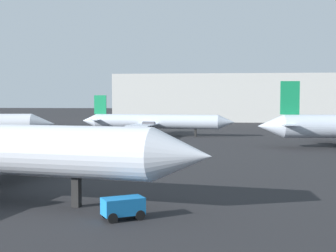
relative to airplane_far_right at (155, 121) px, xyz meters
name	(u,v)px	position (x,y,z in m)	size (l,w,h in m)	color
airplane_far_right	(155,121)	(0.00, 0.00, 0.00)	(29.26, 18.93, 7.59)	#B2BCCC
baggage_cart	(123,207)	(6.48, -60.72, -1.94)	(2.73, 2.34, 1.30)	#1972BF
terminal_building	(241,98)	(18.45, 61.42, 4.35)	(75.78, 23.99, 14.08)	#B7B7B2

